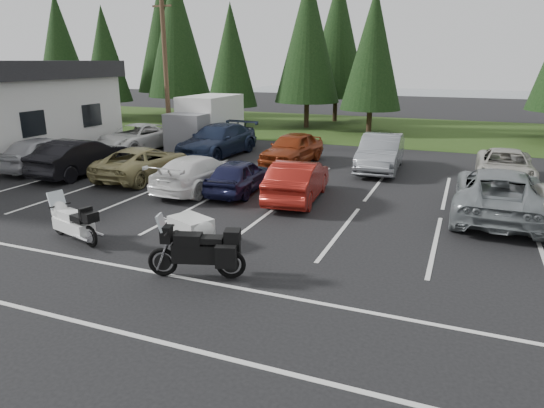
{
  "coord_description": "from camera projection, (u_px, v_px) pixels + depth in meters",
  "views": [
    {
      "loc": [
        6.39,
        -12.41,
        4.94
      ],
      "look_at": [
        1.6,
        -0.5,
        1.11
      ],
      "focal_mm": 32.0,
      "sensor_mm": 36.0,
      "label": 1
    }
  ],
  "objects": [
    {
      "name": "ground",
      "position": [
        230.0,
        229.0,
        14.73
      ],
      "size": [
        120.0,
        120.0,
        0.0
      ],
      "primitive_type": "plane",
      "color": "black",
      "rests_on": "ground"
    },
    {
      "name": "grass_strip",
      "position": [
        375.0,
        129.0,
        36.07
      ],
      "size": [
        80.0,
        16.0,
        0.01
      ],
      "primitive_type": "cube",
      "color": "#233A12",
      "rests_on": "ground"
    },
    {
      "name": "lake_water",
      "position": [
        450.0,
        100.0,
        62.21
      ],
      "size": [
        70.0,
        50.0,
        0.02
      ],
      "primitive_type": "cube",
      "color": "slate",
      "rests_on": "ground"
    },
    {
      "name": "utility_pole",
      "position": [
        165.0,
        64.0,
        27.64
      ],
      "size": [
        1.6,
        0.26,
        9.0
      ],
      "color": "#473321",
      "rests_on": "ground"
    },
    {
      "name": "box_truck",
      "position": [
        203.0,
        122.0,
        28.29
      ],
      "size": [
        2.4,
        5.6,
        2.9
      ],
      "primitive_type": null,
      "color": "silver",
      "rests_on": "ground"
    },
    {
      "name": "stall_markings",
      "position": [
        256.0,
        211.0,
        16.51
      ],
      "size": [
        32.0,
        16.0,
        0.01
      ],
      "primitive_type": "cube",
      "color": "silver",
      "rests_on": "ground"
    },
    {
      "name": "conifer_0",
      "position": [
        60.0,
        45.0,
        42.97
      ],
      "size": [
        4.58,
        4.58,
        10.66
      ],
      "color": "#332316",
      "rests_on": "ground"
    },
    {
      "name": "conifer_1",
      "position": [
        105.0,
        54.0,
        39.91
      ],
      "size": [
        3.96,
        3.96,
        9.22
      ],
      "color": "#332316",
      "rests_on": "ground"
    },
    {
      "name": "conifer_2",
      "position": [
        177.0,
        34.0,
        38.74
      ],
      "size": [
        5.1,
        5.1,
        11.89
      ],
      "color": "#332316",
      "rests_on": "ground"
    },
    {
      "name": "conifer_3",
      "position": [
        231.0,
        55.0,
        36.01
      ],
      "size": [
        3.87,
        3.87,
        9.02
      ],
      "color": "#332316",
      "rests_on": "ground"
    },
    {
      "name": "conifer_4",
      "position": [
        308.0,
        37.0,
        35.02
      ],
      "size": [
        4.8,
        4.8,
        11.17
      ],
      "color": "#332316",
      "rests_on": "ground"
    },
    {
      "name": "conifer_5",
      "position": [
        373.0,
        49.0,
        32.33
      ],
      "size": [
        4.14,
        4.14,
        9.63
      ],
      "color": "#332316",
      "rests_on": "ground"
    },
    {
      "name": "conifer_back_a",
      "position": [
        164.0,
        34.0,
        43.84
      ],
      "size": [
        5.28,
        5.28,
        12.3
      ],
      "color": "#332316",
      "rests_on": "ground"
    },
    {
      "name": "conifer_back_b",
      "position": [
        338.0,
        36.0,
        38.68
      ],
      "size": [
        4.97,
        4.97,
        11.58
      ],
      "color": "#332316",
      "rests_on": "ground"
    },
    {
      "name": "car_near_0",
      "position": [
        44.0,
        152.0,
        22.59
      ],
      "size": [
        2.11,
        4.75,
        1.59
      ],
      "primitive_type": "imported",
      "rotation": [
        0.0,
        0.0,
        3.19
      ],
      "color": "#BABABF",
      "rests_on": "ground"
    },
    {
      "name": "car_near_1",
      "position": [
        81.0,
        157.0,
        21.49
      ],
      "size": [
        1.76,
        4.88,
        1.6
      ],
      "primitive_type": "imported",
      "rotation": [
        0.0,
        0.0,
        3.13
      ],
      "color": "black",
      "rests_on": "ground"
    },
    {
      "name": "car_near_2",
      "position": [
        144.0,
        162.0,
        20.91
      ],
      "size": [
        2.27,
        4.93,
        1.37
      ],
      "primitive_type": "imported",
      "rotation": [
        0.0,
        0.0,
        3.14
      ],
      "color": "#918754",
      "rests_on": "ground"
    },
    {
      "name": "car_near_3",
      "position": [
        199.0,
        173.0,
        19.0
      ],
      "size": [
        2.21,
        4.84,
        1.37
      ],
      "primitive_type": "imported",
      "rotation": [
        0.0,
        0.0,
        3.08
      ],
      "color": "white",
      "rests_on": "ground"
    },
    {
      "name": "car_near_4",
      "position": [
        239.0,
        176.0,
        18.61
      ],
      "size": [
        1.76,
        3.97,
        1.33
      ],
      "primitive_type": "imported",
      "rotation": [
        0.0,
        0.0,
        3.19
      ],
      "color": "#161838",
      "rests_on": "ground"
    },
    {
      "name": "car_near_5",
      "position": [
        298.0,
        180.0,
        17.62
      ],
      "size": [
        2.01,
        4.59,
        1.47
      ],
      "primitive_type": "imported",
      "rotation": [
        0.0,
        0.0,
        3.25
      ],
      "color": "maroon",
      "rests_on": "ground"
    },
    {
      "name": "car_near_6",
      "position": [
        499.0,
        193.0,
        15.69
      ],
      "size": [
        2.78,
        5.83,
        1.61
      ],
      "primitive_type": "imported",
      "rotation": [
        0.0,
        0.0,
        3.12
      ],
      "color": "gray",
      "rests_on": "ground"
    },
    {
      "name": "car_far_0",
      "position": [
        136.0,
        138.0,
        27.25
      ],
      "size": [
        2.89,
        5.5,
        1.48
      ],
      "primitive_type": "imported",
      "rotation": [
        0.0,
        0.0,
        -0.08
      ],
      "color": "white",
      "rests_on": "ground"
    },
    {
      "name": "car_far_1",
      "position": [
        217.0,
        140.0,
        25.73
      ],
      "size": [
        2.76,
        5.87,
        1.65
      ],
      "primitive_type": "imported",
      "rotation": [
        0.0,
        0.0,
        -0.08
      ],
      "color": "#17223B",
      "rests_on": "ground"
    },
    {
      "name": "car_far_2",
      "position": [
        292.0,
        148.0,
        23.75
      ],
      "size": [
        2.26,
        4.67,
        1.54
      ],
      "primitive_type": "imported",
      "rotation": [
        0.0,
        0.0,
        -0.1
      ],
      "color": "maroon",
      "rests_on": "ground"
    },
    {
      "name": "car_far_3",
      "position": [
        381.0,
        153.0,
        22.37
      ],
      "size": [
        1.97,
        5.06,
        1.64
      ],
      "primitive_type": "imported",
      "rotation": [
        0.0,
        0.0,
        0.05
      ],
      "color": "slate",
      "rests_on": "ground"
    },
    {
      "name": "car_far_4",
      "position": [
        505.0,
        166.0,
        20.23
      ],
      "size": [
        2.23,
        4.8,
        1.33
      ],
      "primitive_type": "imported",
      "rotation": [
        0.0,
        0.0,
        -0.0
      ],
      "color": "#ABA89D",
      "rests_on": "ground"
    },
    {
      "name": "touring_motorcycle",
      "position": [
        73.0,
        218.0,
        13.58
      ],
      "size": [
        2.56,
        1.39,
        1.35
      ],
      "primitive_type": null,
      "rotation": [
        0.0,
        0.0,
        -0.28
      ],
      "color": "white",
      "rests_on": "ground"
    },
    {
      "name": "cargo_trailer",
      "position": [
        191.0,
        230.0,
        13.46
      ],
      "size": [
        1.93,
        1.55,
        0.78
      ],
      "primitive_type": null,
      "rotation": [
        0.0,
        0.0,
        -0.41
      ],
      "color": "silver",
      "rests_on": "ground"
    },
    {
      "name": "adventure_motorcycle",
      "position": [
        196.0,
        246.0,
        11.25
      ],
      "size": [
        2.72,
        1.62,
        1.57
      ],
      "primitive_type": null,
      "rotation": [
        0.0,
        0.0,
        0.3
      ],
      "color": "black",
      "rests_on": "ground"
    }
  ]
}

